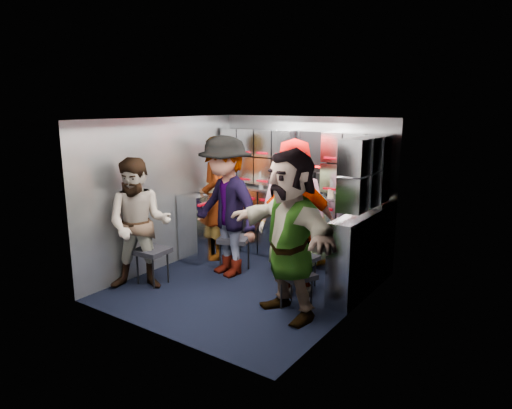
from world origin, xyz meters
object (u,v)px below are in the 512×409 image
Objects in this scene: jump_seat_mid_right at (302,259)px; attendant_arc_a at (139,225)px; jump_seat_mid_left at (234,241)px; attendant_arc_b at (226,207)px; jump_seat_near_left at (152,253)px; attendant_arc_c at (293,207)px; attendant_standing at (215,198)px; attendant_arc_e at (289,234)px; attendant_arc_d at (296,226)px; jump_seat_near_right at (297,277)px; jump_seat_center at (299,241)px.

jump_seat_mid_right is 2.07m from attendant_arc_a.
attendant_arc_a is (-0.57, -1.17, 0.40)m from jump_seat_mid_left.
jump_seat_mid_left is 0.28× the size of attendant_arc_b.
attendant_arc_c is at bearing 47.45° from jump_seat_near_left.
attendant_standing is 0.99× the size of attendant_arc_c.
jump_seat_near_left is at bearing 53.57° from attendant_arc_a.
attendant_standing reaches higher than jump_seat_mid_right.
attendant_arc_a is 0.88× the size of attendant_arc_b.
attendant_arc_b is at bearing 178.95° from attendant_arc_e.
jump_seat_mid_right is 0.23× the size of attendant_standing.
jump_seat_near_left is at bearing -110.61° from attendant_arc_b.
jump_seat_mid_right is 0.51m from attendant_arc_d.
jump_seat_near_right is at bearing 112.40° from attendant_arc_e.
jump_seat_mid_left is at bearing 27.51° from attendant_arc_a.
attendant_standing is at bearing 155.77° from jump_seat_near_right.
jump_seat_near_right is 0.26× the size of attendant_standing.
attendant_arc_d reaches higher than jump_seat_mid_right.
attendant_arc_e is (1.32, -0.57, -0.02)m from attendant_arc_b.
jump_seat_near_right reaches higher than jump_seat_mid_right.
attendant_arc_b is (0.57, 0.99, 0.11)m from attendant_arc_a.
attendant_arc_d reaches higher than jump_seat_near_left.
jump_seat_mid_left is at bearing 132.92° from attendant_arc_d.
attendant_arc_a is 1.94m from attendant_arc_e.
attendant_arc_c reaches higher than jump_seat_near_right.
attendant_standing is at bearing 53.74° from attendant_arc_a.
attendant_arc_c reaches higher than jump_seat_center.
jump_seat_center is 1.17m from attendant_arc_b.
jump_seat_mid_right is 0.63m from jump_seat_near_right.
jump_seat_center is 0.95m from attendant_arc_d.
jump_seat_near_right is at bearing 12.34° from jump_seat_near_left.
attendant_arc_c is (0.00, -0.18, 0.53)m from jump_seat_center.
attendant_arc_c is 1.00× the size of attendant_arc_e.
attendant_standing is 0.74m from attendant_arc_b.
attendant_arc_b is at bearing 11.25° from attendant_standing.
attendant_arc_b is at bearing 54.75° from jump_seat_near_left.
attendant_arc_d reaches higher than attendant_arc_a.
jump_seat_mid_left is 0.55m from attendant_arc_b.
jump_seat_near_left reaches higher than jump_seat_mid_right.
attendant_arc_a is (-1.27, -1.75, 0.44)m from jump_seat_center.
attendant_arc_b is at bearing -90.00° from jump_seat_mid_left.
attendant_arc_d is at bearing 26.28° from jump_seat_near_left.
jump_seat_mid_right is at bearing 0.17° from jump_seat_mid_left.
jump_seat_mid_left is at bearing 23.93° from attendant_standing.
attendant_standing is 1.11× the size of attendant_arc_a.
jump_seat_mid_right is at bearing 31.11° from jump_seat_near_left.
jump_seat_center is 0.25× the size of attendant_arc_c.
jump_seat_near_right is at bearing -23.45° from jump_seat_mid_left.
attendant_arc_e is (1.89, 0.41, 0.09)m from attendant_arc_a.
attendant_arc_c is at bearing 54.13° from attendant_arc_b.
attendant_arc_a is 0.90× the size of attendant_arc_e.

